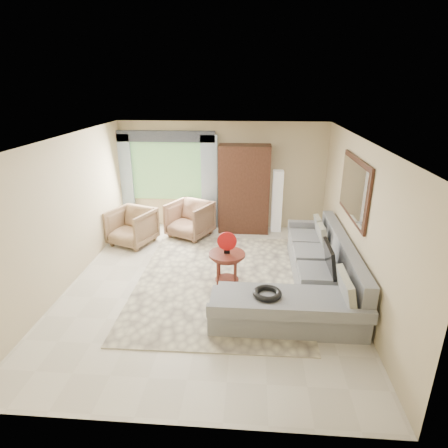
# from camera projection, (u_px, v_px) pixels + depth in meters

# --- Properties ---
(ground) EXTENTS (6.00, 6.00, 0.00)m
(ground) POSITION_uv_depth(u_px,v_px,m) (209.00, 284.00, 6.80)
(ground) COLOR silver
(ground) RESTS_ON ground
(area_rug) EXTENTS (3.03, 4.03, 0.02)m
(area_rug) POSITION_uv_depth(u_px,v_px,m) (220.00, 280.00, 6.92)
(area_rug) COLOR beige
(area_rug) RESTS_ON ground
(sectional_sofa) EXTENTS (2.30, 3.46, 0.90)m
(sectional_sofa) POSITION_uv_depth(u_px,v_px,m) (311.00, 279.00, 6.41)
(sectional_sofa) COLOR gray
(sectional_sofa) RESTS_ON ground
(tv_screen) EXTENTS (0.14, 0.74, 0.48)m
(tv_screen) POSITION_uv_depth(u_px,v_px,m) (330.00, 258.00, 6.18)
(tv_screen) COLOR black
(tv_screen) RESTS_ON sectional_sofa
(garden_hose) EXTENTS (0.43, 0.43, 0.09)m
(garden_hose) POSITION_uv_depth(u_px,v_px,m) (267.00, 293.00, 5.48)
(garden_hose) COLOR black
(garden_hose) RESTS_ON sectional_sofa
(coffee_table) EXTENTS (0.64, 0.64, 0.64)m
(coffee_table) POSITION_uv_depth(u_px,v_px,m) (227.00, 269.00, 6.64)
(coffee_table) COLOR #4D1C14
(coffee_table) RESTS_ON ground
(red_disc) EXTENTS (0.34, 0.03, 0.34)m
(red_disc) POSITION_uv_depth(u_px,v_px,m) (227.00, 241.00, 6.45)
(red_disc) COLOR red
(red_disc) RESTS_ON coffee_table
(armchair_left) EXTENTS (1.14, 1.15, 0.81)m
(armchair_left) POSITION_uv_depth(u_px,v_px,m) (132.00, 227.00, 8.39)
(armchair_left) COLOR #8F684E
(armchair_left) RESTS_ON ground
(armchair_right) EXTENTS (1.20, 1.22, 0.83)m
(armchair_right) POSITION_uv_depth(u_px,v_px,m) (190.00, 219.00, 8.81)
(armchair_right) COLOR #947351
(armchair_right) RESTS_ON ground
(potted_plant) EXTENTS (0.56, 0.52, 0.51)m
(potted_plant) POSITION_uv_depth(u_px,v_px,m) (132.00, 218.00, 9.38)
(potted_plant) COLOR #999999
(potted_plant) RESTS_ON ground
(armoire) EXTENTS (1.20, 0.55, 2.10)m
(armoire) POSITION_uv_depth(u_px,v_px,m) (244.00, 189.00, 8.92)
(armoire) COLOR #321A10
(armoire) RESTS_ON ground
(floor_lamp) EXTENTS (0.24, 0.24, 1.50)m
(floor_lamp) POSITION_uv_depth(u_px,v_px,m) (277.00, 201.00, 9.03)
(floor_lamp) COLOR silver
(floor_lamp) RESTS_ON ground
(window) EXTENTS (1.80, 0.04, 1.40)m
(window) POSITION_uv_depth(u_px,v_px,m) (167.00, 171.00, 9.17)
(window) COLOR #669E59
(window) RESTS_ON wall_back
(curtain_left) EXTENTS (0.40, 0.08, 2.30)m
(curtain_left) POSITION_uv_depth(u_px,v_px,m) (125.00, 181.00, 9.25)
(curtain_left) COLOR #9EB7CC
(curtain_left) RESTS_ON ground
(curtain_right) EXTENTS (0.40, 0.08, 2.30)m
(curtain_right) POSITION_uv_depth(u_px,v_px,m) (209.00, 183.00, 9.10)
(curtain_right) COLOR #9EB7CC
(curtain_right) RESTS_ON ground
(valance) EXTENTS (2.40, 0.12, 0.26)m
(valance) POSITION_uv_depth(u_px,v_px,m) (165.00, 136.00, 8.80)
(valance) COLOR #1E232D
(valance) RESTS_ON wall_back
(wall_mirror) EXTENTS (0.05, 1.70, 1.05)m
(wall_mirror) POSITION_uv_depth(u_px,v_px,m) (354.00, 189.00, 6.33)
(wall_mirror) COLOR black
(wall_mirror) RESTS_ON wall_right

